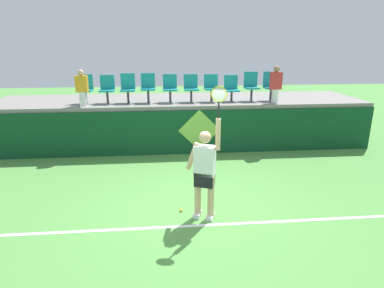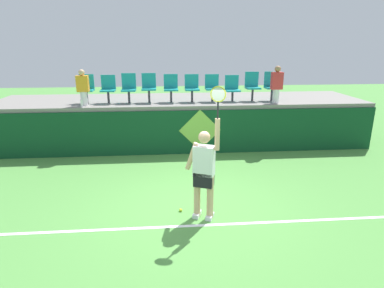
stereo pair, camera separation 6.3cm
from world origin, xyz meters
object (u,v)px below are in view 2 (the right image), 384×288
(tennis_player, at_px, (204,170))
(stadium_chair_2, at_px, (129,87))
(water_bottle, at_px, (82,103))
(stadium_chair_7, at_px, (232,87))
(stadium_chair_9, at_px, (272,85))
(spectator_0, at_px, (277,84))
(stadium_chair_1, at_px, (108,88))
(spectator_1, at_px, (83,87))
(stadium_chair_8, at_px, (252,85))
(stadium_chair_6, at_px, (212,86))
(stadium_chair_4, at_px, (171,87))
(tennis_ball, at_px, (181,210))
(stadium_chair_0, at_px, (86,87))
(stadium_chair_3, at_px, (149,86))
(stadium_chair_5, at_px, (192,87))

(tennis_player, xyz_separation_m, stadium_chair_2, (-1.80, 4.70, 0.98))
(water_bottle, height_order, stadium_chair_7, stadium_chair_7)
(stadium_chair_9, distance_m, spectator_0, 0.49)
(spectator_0, bearing_deg, stadium_chair_1, 174.74)
(stadium_chair_2, relative_size, stadium_chair_9, 0.98)
(spectator_1, bearing_deg, stadium_chair_8, 4.86)
(stadium_chair_6, bearing_deg, stadium_chair_1, 179.97)
(stadium_chair_6, height_order, stadium_chair_8, stadium_chair_8)
(water_bottle, bearing_deg, spectator_0, 2.10)
(stadium_chair_4, bearing_deg, stadium_chair_8, 0.06)
(tennis_ball, height_order, stadium_chair_0, stadium_chair_0)
(tennis_player, bearing_deg, stadium_chair_3, 104.11)
(stadium_chair_3, relative_size, stadium_chair_8, 0.98)
(stadium_chair_1, bearing_deg, stadium_chair_2, 0.42)
(stadium_chair_1, relative_size, spectator_0, 0.75)
(stadium_chair_9, xyz_separation_m, spectator_1, (-5.84, -0.44, 0.04))
(stadium_chair_4, relative_size, stadium_chair_7, 1.05)
(stadium_chair_5, height_order, spectator_0, spectator_0)
(stadium_chair_1, relative_size, stadium_chair_5, 1.00)
(water_bottle, relative_size, spectator_1, 0.21)
(stadium_chair_2, relative_size, spectator_0, 0.79)
(stadium_chair_7, xyz_separation_m, spectator_1, (-4.55, -0.44, 0.11))
(water_bottle, height_order, stadium_chair_5, stadium_chair_5)
(tennis_player, distance_m, stadium_chair_3, 4.94)
(stadium_chair_2, xyz_separation_m, stadium_chair_7, (3.27, -0.00, -0.05))
(stadium_chair_1, xyz_separation_m, spectator_1, (-0.66, -0.44, 0.08))
(stadium_chair_5, bearing_deg, tennis_player, -92.04)
(tennis_player, height_order, tennis_ball, tennis_player)
(spectator_1, bearing_deg, stadium_chair_5, 7.67)
(stadium_chair_1, bearing_deg, stadium_chair_5, -0.00)
(tennis_ball, bearing_deg, stadium_chair_1, 114.25)
(stadium_chair_0, distance_m, stadium_chair_8, 5.20)
(stadium_chair_2, bearing_deg, stadium_chair_7, -0.05)
(stadium_chair_1, relative_size, stadium_chair_7, 1.04)
(stadium_chair_7, bearing_deg, stadium_chair_8, 0.13)
(stadium_chair_2, bearing_deg, stadium_chair_1, -179.58)
(stadium_chair_7, bearing_deg, stadium_chair_4, -179.96)
(tennis_ball, xyz_separation_m, stadium_chair_9, (3.18, 4.44, 1.95))
(stadium_chair_5, bearing_deg, stadium_chair_1, 180.00)
(tennis_player, bearing_deg, stadium_chair_1, 117.39)
(stadium_chair_9, relative_size, spectator_0, 0.81)
(stadium_chair_0, xyz_separation_m, stadium_chair_9, (5.84, 0.00, 0.02))
(tennis_ball, distance_m, water_bottle, 4.85)
(stadium_chair_1, distance_m, spectator_1, 0.79)
(water_bottle, xyz_separation_m, stadium_chair_6, (3.92, 0.69, 0.36))
(tennis_player, xyz_separation_m, stadium_chair_7, (1.46, 4.70, 0.92))
(stadium_chair_3, relative_size, stadium_chair_5, 1.05)
(water_bottle, relative_size, stadium_chair_5, 0.26)
(stadium_chair_2, bearing_deg, tennis_ball, -72.89)
(tennis_ball, relative_size, stadium_chair_1, 0.08)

